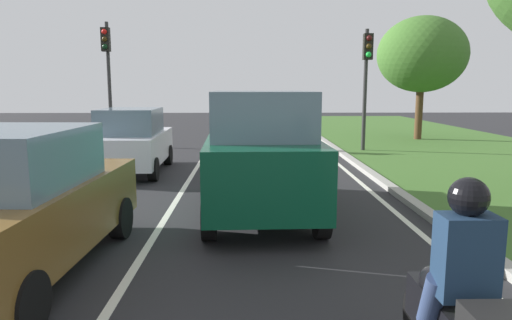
# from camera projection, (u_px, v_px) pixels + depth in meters

# --- Properties ---
(ground_plane) EXTENTS (60.00, 60.00, 0.00)m
(ground_plane) POSITION_uv_depth(u_px,v_px,m) (219.00, 172.00, 13.00)
(ground_plane) COLOR #262628
(lane_line_center) EXTENTS (0.12, 32.00, 0.01)m
(lane_line_center) POSITION_uv_depth(u_px,v_px,m) (194.00, 172.00, 12.98)
(lane_line_center) COLOR silver
(lane_line_center) RESTS_ON ground
(lane_line_right_edge) EXTENTS (0.12, 32.00, 0.01)m
(lane_line_right_edge) POSITION_uv_depth(u_px,v_px,m) (347.00, 171.00, 13.07)
(lane_line_right_edge) COLOR silver
(lane_line_right_edge) RESTS_ON ground
(curb_right) EXTENTS (0.24, 48.00, 0.12)m
(curb_right) POSITION_uv_depth(u_px,v_px,m) (364.00, 169.00, 13.07)
(curb_right) COLOR #9E9B93
(curb_right) RESTS_ON ground
(car_suv_ahead) EXTENTS (2.08, 4.55, 2.28)m
(car_suv_ahead) POSITION_uv_depth(u_px,v_px,m) (260.00, 152.00, 8.54)
(car_suv_ahead) COLOR #0C472D
(car_suv_ahead) RESTS_ON ground
(car_sedan_left_lane) EXTENTS (1.98, 4.37, 1.86)m
(car_sedan_left_lane) POSITION_uv_depth(u_px,v_px,m) (16.00, 204.00, 5.72)
(car_sedan_left_lane) COLOR brown
(car_sedan_left_lane) RESTS_ON ground
(car_hatchback_far) EXTENTS (1.80, 3.73, 1.78)m
(car_hatchback_far) POSITION_uv_depth(u_px,v_px,m) (133.00, 141.00, 12.72)
(car_hatchback_far) COLOR silver
(car_hatchback_far) RESTS_ON ground
(rider_person) EXTENTS (0.50, 0.40, 1.16)m
(rider_person) POSITION_uv_depth(u_px,v_px,m) (464.00, 254.00, 3.27)
(rider_person) COLOR #192D47
(rider_person) RESTS_ON ground
(traffic_light_near_right) EXTENTS (0.32, 0.50, 4.38)m
(traffic_light_near_right) POSITION_uv_depth(u_px,v_px,m) (367.00, 68.00, 16.46)
(traffic_light_near_right) COLOR #2D2D2D
(traffic_light_near_right) RESTS_ON ground
(traffic_light_overhead_left) EXTENTS (0.32, 0.50, 4.84)m
(traffic_light_overhead_left) POSITION_uv_depth(u_px,v_px,m) (107.00, 63.00, 18.03)
(traffic_light_overhead_left) COLOR #2D2D2D
(traffic_light_overhead_left) RESTS_ON ground
(tree_roadside_far) EXTENTS (3.83, 3.83, 5.37)m
(tree_roadside_far) POSITION_uv_depth(u_px,v_px,m) (422.00, 55.00, 20.05)
(tree_roadside_far) COLOR #4C331E
(tree_roadside_far) RESTS_ON ground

